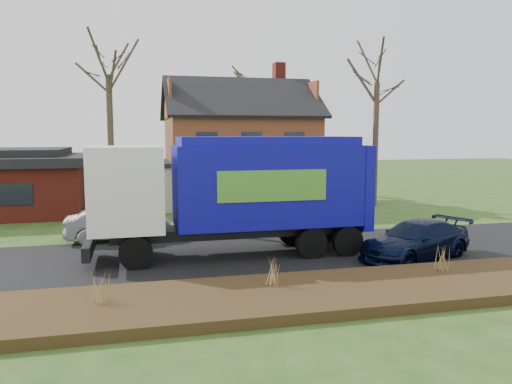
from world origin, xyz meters
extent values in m
plane|color=#244517|center=(0.00, 0.00, 0.00)|extent=(120.00, 120.00, 0.00)
cube|color=black|center=(0.00, 0.00, 0.01)|extent=(80.00, 7.00, 0.02)
cube|color=black|center=(0.00, -5.30, 0.15)|extent=(80.00, 3.50, 0.30)
cube|color=beige|center=(2.00, 14.00, 1.35)|extent=(9.00, 7.50, 2.70)
cube|color=brown|center=(2.00, 14.00, 4.10)|extent=(9.00, 7.50, 2.80)
cube|color=maroon|center=(5.00, 15.00, 8.46)|extent=(0.70, 0.90, 1.60)
cube|color=beige|center=(-4.20, 13.50, 1.30)|extent=(3.50, 5.50, 2.60)
cube|color=black|center=(-4.20, 13.50, 2.72)|extent=(3.90, 5.90, 0.24)
cube|color=maroon|center=(-12.00, 13.00, 1.40)|extent=(9.00, 7.50, 2.80)
cube|color=black|center=(-12.00, 13.00, 3.05)|extent=(9.80, 8.20, 0.50)
cube|color=black|center=(-12.00, 13.00, 3.50)|extent=(7.00, 6.00, 0.40)
cylinder|color=black|center=(-4.63, -1.01, 0.57)|extent=(1.15, 0.39, 1.14)
cylinder|color=black|center=(-4.65, 1.30, 0.57)|extent=(1.15, 0.39, 1.14)
cylinder|color=black|center=(1.63, -0.98, 0.57)|extent=(1.15, 0.39, 1.14)
cylinder|color=black|center=(1.62, 1.33, 0.57)|extent=(1.15, 0.39, 1.14)
cylinder|color=black|center=(3.06, -0.97, 0.57)|extent=(1.15, 0.39, 1.14)
cylinder|color=black|center=(3.05, 1.34, 0.57)|extent=(1.15, 0.39, 1.14)
cube|color=black|center=(-0.79, 0.16, 0.93)|extent=(9.46, 1.37, 0.38)
cube|color=white|center=(-4.91, 0.14, 2.64)|extent=(2.54, 2.76, 2.97)
cube|color=black|center=(-6.12, 0.14, 2.80)|extent=(0.10, 2.42, 0.99)
cube|color=black|center=(-6.23, 0.14, 0.60)|extent=(0.29, 2.75, 0.49)
cube|color=#0E0C92|center=(0.25, 0.17, 2.64)|extent=(6.94, 2.78, 2.97)
cube|color=#0E0C92|center=(0.25, 0.17, 4.29)|extent=(6.61, 2.45, 0.33)
cube|color=#0E0C92|center=(3.83, 0.19, 2.53)|extent=(0.40, 2.81, 3.19)
cube|color=#4D9230|center=(0.10, -1.23, 2.75)|extent=(3.96, 0.06, 1.10)
cube|color=#4D9230|center=(0.08, 1.57, 2.75)|extent=(3.96, 0.06, 1.10)
imported|color=#9FA1A6|center=(-5.33, 3.92, 0.73)|extent=(4.48, 1.74, 1.46)
imported|color=black|center=(5.34, -1.92, 0.69)|extent=(5.13, 3.54, 1.38)
cylinder|color=#423827|center=(-5.74, 8.11, 3.72)|extent=(0.31, 0.31, 7.44)
cylinder|color=#47352A|center=(10.12, 10.82, 3.84)|extent=(0.35, 0.35, 7.69)
cylinder|color=#403526|center=(4.92, 21.26, 4.01)|extent=(0.31, 0.31, 8.02)
cone|color=#9D8045|center=(-5.48, -5.11, 0.70)|extent=(0.04, 0.04, 0.81)
cone|color=#9D8045|center=(-5.62, -5.11, 0.70)|extent=(0.04, 0.04, 0.81)
cone|color=#9D8045|center=(-5.35, -5.11, 0.70)|extent=(0.04, 0.04, 0.81)
cone|color=#9D8045|center=(-5.48, -5.00, 0.70)|extent=(0.04, 0.04, 0.81)
cone|color=#9D8045|center=(-5.48, -5.22, 0.70)|extent=(0.04, 0.04, 0.81)
cone|color=tan|center=(-0.89, -4.75, 0.72)|extent=(0.04, 0.04, 0.84)
cone|color=tan|center=(-1.02, -4.75, 0.72)|extent=(0.04, 0.04, 0.84)
cone|color=tan|center=(-0.75, -4.75, 0.72)|extent=(0.04, 0.04, 0.84)
cone|color=tan|center=(-0.89, -4.65, 0.72)|extent=(0.04, 0.04, 0.84)
cone|color=tan|center=(-0.89, -4.86, 0.72)|extent=(0.04, 0.04, 0.84)
cone|color=#9F8846|center=(4.68, -4.51, 0.69)|extent=(0.04, 0.04, 0.78)
cone|color=#9F8846|center=(4.54, -4.51, 0.69)|extent=(0.04, 0.04, 0.78)
cone|color=#9F8846|center=(4.82, -4.51, 0.69)|extent=(0.04, 0.04, 0.78)
cone|color=#9F8846|center=(4.68, -4.40, 0.69)|extent=(0.04, 0.04, 0.78)
cone|color=#9F8846|center=(4.68, -4.62, 0.69)|extent=(0.04, 0.04, 0.78)
camera|label=1|loc=(-4.56, -17.95, 4.60)|focal=35.00mm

